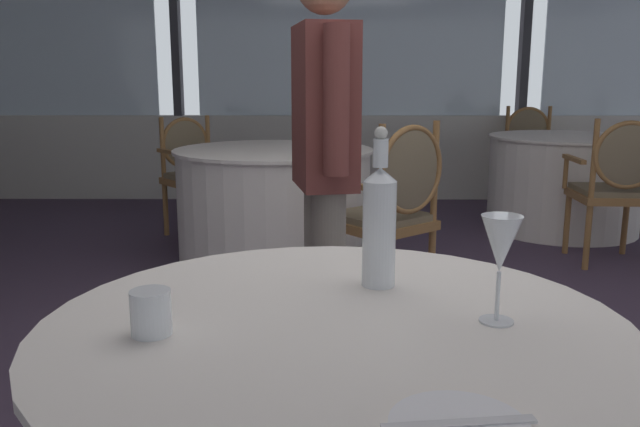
% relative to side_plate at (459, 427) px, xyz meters
% --- Properties ---
extents(ground_plane, '(15.31, 15.31, 0.00)m').
position_rel_side_plate_xyz_m(ground_plane, '(0.08, 1.40, -0.77)').
color(ground_plane, '#47384C').
extents(window_wall_far, '(10.93, 0.14, 2.79)m').
position_rel_side_plate_xyz_m(window_wall_far, '(0.08, 5.82, 0.34)').
color(window_wall_far, beige).
rests_on(window_wall_far, ground_plane).
extents(side_plate, '(0.18, 0.18, 0.01)m').
position_rel_side_plate_xyz_m(side_plate, '(0.00, 0.00, 0.00)').
color(side_plate, white).
rests_on(side_plate, foreground_table).
extents(butter_knife, '(0.20, 0.04, 0.00)m').
position_rel_side_plate_xyz_m(butter_knife, '(0.00, 0.00, 0.01)').
color(butter_knife, silver).
rests_on(butter_knife, foreground_table).
extents(water_bottle, '(0.07, 0.07, 0.35)m').
position_rel_side_plate_xyz_m(water_bottle, '(-0.06, 0.60, 0.14)').
color(water_bottle, white).
rests_on(water_bottle, foreground_table).
extents(wine_glass, '(0.08, 0.08, 0.20)m').
position_rel_side_plate_xyz_m(wine_glass, '(0.15, 0.38, 0.14)').
color(wine_glass, white).
rests_on(wine_glass, foreground_table).
extents(water_tumbler, '(0.07, 0.07, 0.08)m').
position_rel_side_plate_xyz_m(water_tumbler, '(-0.48, 0.32, 0.04)').
color(water_tumbler, white).
rests_on(water_tumbler, foreground_table).
extents(background_table_0, '(1.30, 1.30, 0.77)m').
position_rel_side_plate_xyz_m(background_table_0, '(-0.51, 3.42, -0.39)').
color(background_table_0, white).
rests_on(background_table_0, ground_plane).
extents(dining_chair_0_0, '(0.66, 0.65, 0.93)m').
position_rel_side_plate_xyz_m(dining_chair_0_0, '(-1.20, 4.24, -0.23)').
color(dining_chair_0_0, olive).
rests_on(dining_chair_0_0, ground_plane).
extents(dining_chair_0_1, '(0.66, 0.65, 1.00)m').
position_rel_side_plate_xyz_m(dining_chair_0_1, '(0.19, 2.59, -0.19)').
color(dining_chair_0_1, olive).
rests_on(dining_chair_0_1, ground_plane).
extents(background_table_1, '(1.22, 1.22, 0.77)m').
position_rel_side_plate_xyz_m(background_table_1, '(1.76, 4.42, -0.39)').
color(background_table_1, white).
rests_on(background_table_1, ground_plane).
extents(dining_chair_1_0, '(0.55, 0.49, 0.97)m').
position_rel_side_plate_xyz_m(dining_chair_1_0, '(1.72, 3.39, -0.20)').
color(dining_chair_1_0, olive).
rests_on(dining_chair_1_0, ground_plane).
extents(dining_chair_1_1, '(0.55, 0.49, 0.96)m').
position_rel_side_plate_xyz_m(dining_chair_1_1, '(1.80, 5.45, -0.21)').
color(dining_chair_1_1, olive).
rests_on(dining_chair_1_1, ground_plane).
extents(diner_person_0, '(0.26, 0.52, 1.65)m').
position_rel_side_plate_xyz_m(diner_person_0, '(-0.17, 1.69, 0.17)').
color(diner_person_0, gray).
rests_on(diner_person_0, ground_plane).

